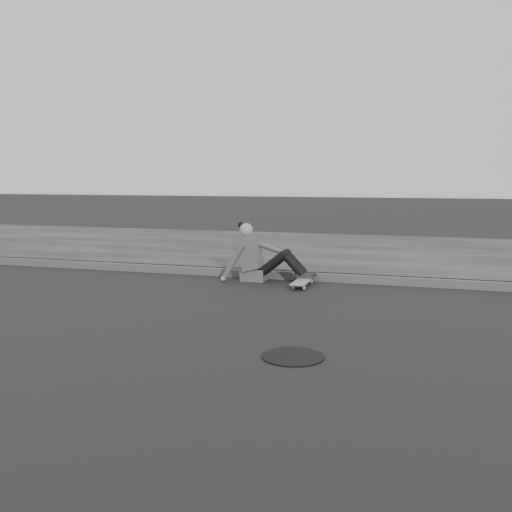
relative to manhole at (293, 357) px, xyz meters
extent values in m
plane|color=black|center=(-0.78, 1.12, -0.01)|extent=(80.00, 80.00, 0.00)
cube|color=#4B4B4B|center=(-0.78, 3.70, 0.05)|extent=(24.00, 0.16, 0.12)
cube|color=#313131|center=(-0.78, 6.72, 0.05)|extent=(24.00, 6.00, 0.12)
cylinder|color=black|center=(0.00, 0.00, 0.00)|extent=(0.54, 0.54, 0.01)
cylinder|color=#AAAAA5|center=(-0.69, 2.95, 0.02)|extent=(0.03, 0.05, 0.05)
cylinder|color=#AAAAA5|center=(-0.54, 2.95, 0.02)|extent=(0.03, 0.05, 0.05)
cylinder|color=#AAAAA5|center=(-0.69, 3.47, 0.02)|extent=(0.03, 0.05, 0.05)
cylinder|color=#AAAAA5|center=(-0.54, 3.47, 0.02)|extent=(0.03, 0.05, 0.05)
cube|color=#2E2E30|center=(-0.61, 2.95, 0.05)|extent=(0.16, 0.04, 0.03)
cube|color=#2E2E30|center=(-0.61, 3.47, 0.05)|extent=(0.16, 0.04, 0.03)
cube|color=gray|center=(-0.61, 3.21, 0.07)|extent=(0.20, 0.78, 0.02)
cube|color=#4E4E50|center=(-1.41, 3.46, 0.08)|extent=(0.36, 0.34, 0.18)
cube|color=#4E4E50|center=(-1.48, 3.46, 0.42)|extent=(0.37, 0.40, 0.57)
cube|color=#4E4E50|center=(-1.61, 3.46, 0.54)|extent=(0.14, 0.30, 0.20)
cylinder|color=#959595|center=(-1.53, 3.46, 0.66)|extent=(0.09, 0.09, 0.08)
sphere|color=#959595|center=(-1.54, 3.46, 0.75)|extent=(0.20, 0.20, 0.20)
sphere|color=black|center=(-1.63, 3.48, 0.82)|extent=(0.09, 0.09, 0.09)
cylinder|color=black|center=(-1.10, 3.37, 0.28)|extent=(0.43, 0.13, 0.39)
cylinder|color=black|center=(-1.10, 3.55, 0.28)|extent=(0.43, 0.13, 0.39)
cylinder|color=black|center=(-0.80, 3.37, 0.27)|extent=(0.35, 0.11, 0.36)
cylinder|color=black|center=(-0.80, 3.55, 0.27)|extent=(0.35, 0.11, 0.36)
sphere|color=black|center=(-0.93, 3.37, 0.41)|extent=(0.13, 0.13, 0.13)
sphere|color=black|center=(-0.93, 3.55, 0.41)|extent=(0.13, 0.13, 0.13)
cube|color=#292929|center=(-0.61, 3.37, 0.12)|extent=(0.24, 0.08, 0.07)
cube|color=#292929|center=(-0.61, 3.55, 0.12)|extent=(0.24, 0.08, 0.07)
cylinder|color=#4E4E50|center=(-1.68, 3.25, 0.28)|extent=(0.38, 0.08, 0.58)
sphere|color=#959595|center=(-1.83, 3.24, 0.03)|extent=(0.08, 0.08, 0.08)
cylinder|color=#4E4E50|center=(-1.24, 3.62, 0.48)|extent=(0.48, 0.08, 0.21)
camera|label=1|loc=(1.08, -4.63, 1.53)|focal=40.00mm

